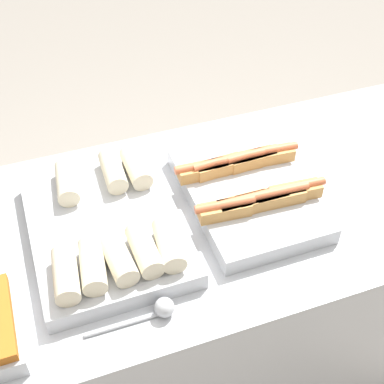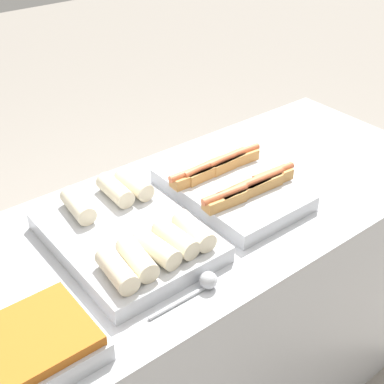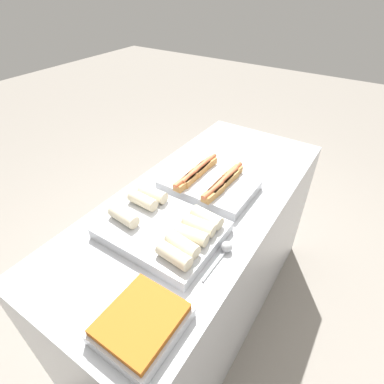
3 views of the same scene
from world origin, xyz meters
TOP-DOWN VIEW (x-y plane):
  - ground_plane at (0.00, 0.00)m, footprint 12.00×12.00m
  - counter at (0.00, 0.00)m, footprint 1.71×0.74m
  - tray_hotdogs at (0.08, 0.00)m, footprint 0.36×0.45m
  - tray_wraps at (-0.30, -0.01)m, footprint 0.37×0.48m
  - serving_spoon_near at (-0.25, -0.27)m, footprint 0.20×0.05m

SIDE VIEW (x-z plane):
  - ground_plane at x=0.00m, z-range 0.00..0.00m
  - counter at x=0.00m, z-range 0.00..0.94m
  - serving_spoon_near at x=-0.25m, z-range 0.93..0.98m
  - tray_hotdogs at x=0.08m, z-range 0.93..1.02m
  - tray_wraps at x=-0.30m, z-range 0.92..1.03m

